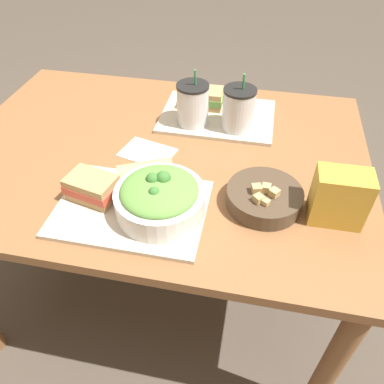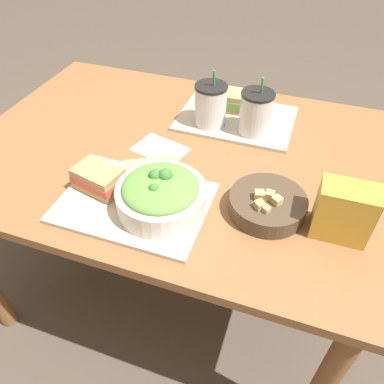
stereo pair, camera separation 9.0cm
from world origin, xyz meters
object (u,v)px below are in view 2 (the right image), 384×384
Objects in this scene: napkin_folded at (160,149)px; drink_cup_dark at (211,106)px; sandwich_far at (224,99)px; soup_bowl at (267,204)px; baguette_near at (153,169)px; salad_bowl at (161,194)px; chip_bag at (344,212)px; sandwich_near at (99,179)px; drink_cup_red at (256,114)px.

drink_cup_dark is at bearing 59.33° from napkin_folded.
sandwich_far is 0.33m from napkin_folded.
napkin_folded is (-0.37, 0.16, -0.02)m from soup_bowl.
baguette_near is 0.85× the size of drink_cup_dark.
soup_bowl is at bearing 18.90° from salad_bowl.
chip_bag is (0.43, -0.35, -0.00)m from drink_cup_dark.
baguette_near is 1.15× the size of sandwich_far.
salad_bowl is at bearing -171.42° from chip_bag.
sandwich_near is 0.45m from drink_cup_dark.
soup_bowl is 1.23× the size of baguette_near.
napkin_folded is (0.08, 0.23, -0.04)m from sandwich_near.
sandwich_near is at bearing -129.37° from drink_cup_red.
drink_cup_dark and drink_cup_red have the same top height.
baguette_near is 1.11× the size of chip_bag.
drink_cup_dark reaches higher than sandwich_near.
sandwich_far is at bearing 138.86° from drink_cup_red.
chip_bag is at bearing -51.23° from drink_cup_red.
baguette_near is at bearing -101.39° from sandwich_far.
drink_cup_dark is 0.15m from drink_cup_red.
napkin_folded is at bearing -113.32° from sandwich_far.
drink_cup_red reaches higher than baguette_near.
salad_bowl is 0.27m from soup_bowl.
baguette_near is at bearing -101.51° from drink_cup_dark.
salad_bowl is 0.27m from napkin_folded.
napkin_folded is (-0.11, -0.18, -0.08)m from drink_cup_dark.
soup_bowl is 0.36m from drink_cup_red.
napkin_folded is (-0.26, -0.18, -0.08)m from drink_cup_red.
napkin_folded is (-0.04, 0.14, -0.04)m from baguette_near.
drink_cup_red is 0.46m from chip_bag.
soup_bowl is 0.40m from napkin_folded.
drink_cup_dark is at bearing 127.43° from soup_bowl.
sandwich_near is 0.91× the size of baguette_near.
sandwich_near and sandwich_far have the same top height.
drink_cup_red is at bearing 0.00° from drink_cup_dark.
drink_cup_dark is at bearing 180.00° from drink_cup_red.
sandwich_far is 0.63m from chip_bag.
drink_cup_red is (0.15, 0.43, 0.02)m from salad_bowl.
salad_bowl is 0.44m from chip_bag.
drink_cup_red is at bearing 107.83° from soup_bowl.
napkin_folded is (-0.54, 0.17, -0.07)m from chip_bag.
drink_cup_dark is 1.05× the size of napkin_folded.
drink_cup_dark reaches higher than salad_bowl.
napkin_folded is at bearing -144.90° from drink_cup_red.
drink_cup_dark reaches higher than sandwich_far.
drink_cup_dark is at bearing 90.29° from salad_bowl.
drink_cup_red reaches higher than napkin_folded.
sandwich_near is (-0.44, -0.07, 0.02)m from soup_bowl.
soup_bowl is (0.26, 0.09, -0.03)m from salad_bowl.
baguette_near is 0.89× the size of napkin_folded.
sandwich_near is 0.77× the size of drink_cup_dark.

